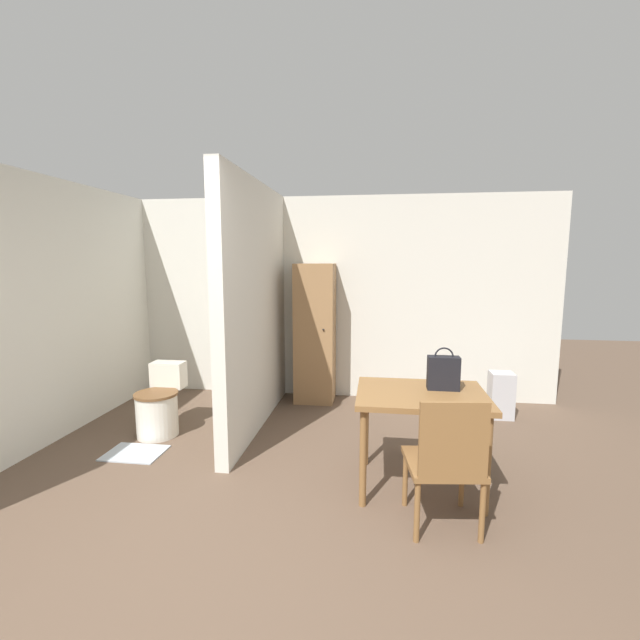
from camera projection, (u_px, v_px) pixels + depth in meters
name	position (u px, v px, depth m)	size (l,w,h in m)	color
ground_plane	(234.00, 604.00, 2.16)	(16.00, 16.00, 0.00)	brown
wall_back	(323.00, 298.00, 5.42)	(5.69, 0.12, 2.50)	silver
wall_left	(43.00, 311.00, 3.99)	(0.12, 4.44, 2.50)	silver
partition_wall	(256.00, 307.00, 4.37)	(0.12, 2.15, 2.50)	silver
dining_table	(421.00, 405.00, 3.19)	(0.95, 0.74, 0.75)	brown
wooden_chair	(446.00, 460.00, 2.69)	(0.51, 0.51, 0.90)	brown
toilet	(159.00, 406.00, 4.26)	(0.42, 0.57, 0.68)	silver
handbag	(443.00, 372.00, 3.23)	(0.24, 0.11, 0.33)	black
wooden_cabinet	(315.00, 333.00, 5.20)	(0.47, 0.44, 1.68)	#997047
bath_mat	(135.00, 453.00, 3.84)	(0.50, 0.37, 0.01)	#B2BCC6
space_heater	(501.00, 395.00, 4.70)	(0.25, 0.23, 0.51)	#BCBCC1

